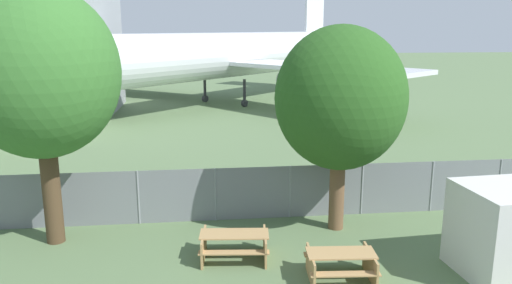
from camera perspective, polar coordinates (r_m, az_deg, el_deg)
The scene contains 6 objects.
perimeter_fence at distance 17.18m, azimuth 3.89°, elevation -5.69°, with size 56.07×0.07×1.83m.
airplane at distance 41.54m, azimuth -4.88°, elevation 9.70°, with size 32.26×32.80×11.59m.
picnic_bench_near_cabin at distance 14.36m, azimuth -2.49°, elevation -11.41°, with size 2.06×1.58×0.76m.
picnic_bench_open_grass at distance 13.43m, azimuth 9.66°, elevation -13.42°, with size 1.86×1.53×0.76m.
tree_near_hangar at distance 15.64m, azimuth 9.62°, elevation 4.88°, with size 4.07×4.07×6.51m.
tree_left_of_cabin at distance 15.53m, azimuth -23.43°, elevation 7.18°, with size 4.49×4.49×7.63m.
Camera 1 is at (-3.03, -6.12, 6.40)m, focal length 35.00 mm.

